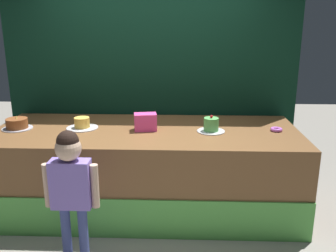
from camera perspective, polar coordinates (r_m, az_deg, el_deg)
name	(u,v)px	position (r m, az deg, el deg)	size (l,w,h in m)	color
ground_plane	(141,237)	(3.71, -4.22, -16.81)	(12.00, 12.00, 0.00)	gray
stage_platform	(146,169)	(4.07, -3.36, -6.64)	(3.23, 1.30, 0.89)	brown
curtain_backdrop	(151,70)	(4.53, -2.66, 8.68)	(3.52, 0.08, 2.86)	black
child_figure	(71,180)	(3.12, -14.82, -8.06)	(0.46, 0.21, 1.18)	#3F4C8C
pink_box	(145,122)	(3.87, -3.52, 0.63)	(0.23, 0.15, 0.18)	#F6499E
donut	(276,129)	(4.02, 16.42, -0.51)	(0.12, 0.12, 0.04)	#CC66D8
cake_left	(17,124)	(4.24, -22.32, 0.28)	(0.32, 0.32, 0.15)	silver
cake_center	(82,124)	(4.05, -13.15, 0.31)	(0.34, 0.34, 0.12)	silver
cake_right	(211,126)	(3.85, 6.68, 0.05)	(0.29, 0.29, 0.18)	silver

